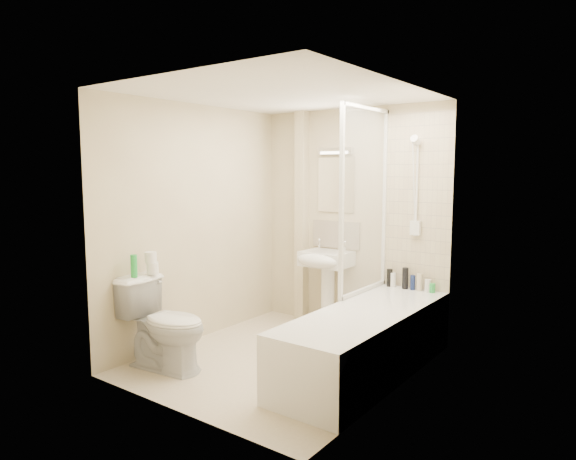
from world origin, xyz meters
The scene contains 26 objects.
floor centered at (0.00, 0.00, 0.00)m, with size 2.50×2.50×0.00m, color beige.
wall_back centered at (0.00, 1.25, 1.20)m, with size 2.20×0.02×2.40m, color beige.
wall_left centered at (-1.10, 0.00, 1.20)m, with size 0.02×2.50×2.40m, color beige.
wall_right centered at (1.10, 0.00, 1.20)m, with size 0.02×2.50×2.40m, color beige.
ceiling centered at (0.00, 0.00, 2.40)m, with size 2.20×2.50×0.02m, color white.
tile_back centered at (0.75, 1.24, 1.42)m, with size 0.70×0.01×1.75m, color beige.
tile_right centered at (1.09, 0.20, 1.42)m, with size 0.01×2.10×1.75m, color beige.
pipe_boxing centered at (-0.62, 1.19, 1.20)m, with size 0.12×0.12×2.40m, color beige.
splashback centered at (-0.19, 1.24, 1.03)m, with size 0.60×0.01×0.30m, color beige.
mirror centered at (-0.19, 1.24, 1.58)m, with size 0.46×0.01×0.60m, color white.
strip_light centered at (-0.19, 1.22, 1.95)m, with size 0.42×0.07×0.07m, color silver.
bathtub centered at (0.75, 0.20, 0.29)m, with size 0.70×2.10×0.55m.
shower_screen centered at (0.40, 0.80, 1.45)m, with size 0.04×0.92×1.80m.
shower_fixture centered at (0.75, 1.19, 1.55)m, with size 0.10×0.16×0.99m.
pedestal_sink centered at (-0.19, 1.01, 0.69)m, with size 0.51×0.47×0.98m.
bottle_black_a centered at (0.51, 1.16, 0.64)m, with size 0.06×0.06×0.18m, color black.
bottle_white_a centered at (0.55, 1.16, 0.62)m, with size 0.05×0.05×0.15m, color white.
bottle_black_b centered at (0.68, 1.16, 0.66)m, with size 0.06×0.06×0.22m, color black.
bottle_blue centered at (0.76, 1.16, 0.62)m, with size 0.05×0.05×0.15m, color navy.
bottle_cream centered at (0.83, 1.16, 0.64)m, with size 0.05×0.05×0.17m, color beige.
bottle_white_b centered at (0.92, 1.16, 0.61)m, with size 0.06×0.06×0.12m, color silver.
bottle_green centered at (0.96, 1.16, 0.60)m, with size 0.06×0.06×0.09m, color green.
toilet centered at (-0.72, -0.76, 0.40)m, with size 0.84×0.54×0.81m, color white.
toilet_roll_lower centered at (-0.95, -0.69, 0.86)m, with size 0.11×0.11×0.11m, color white.
toilet_roll_upper centered at (-0.97, -0.70, 0.96)m, with size 0.11×0.11×0.10m, color white.
green_bottle centered at (-0.97, -0.88, 0.91)m, with size 0.06×0.06×0.20m, color green.
Camera 1 is at (2.73, -3.64, 1.75)m, focal length 32.00 mm.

